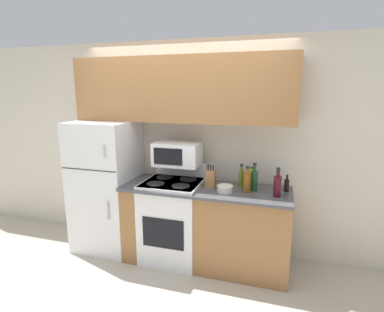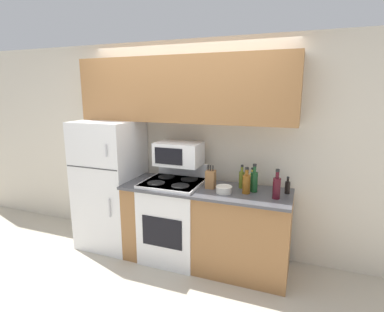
{
  "view_description": "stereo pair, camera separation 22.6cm",
  "coord_description": "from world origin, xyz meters",
  "px_view_note": "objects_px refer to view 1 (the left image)",
  "views": [
    {
      "loc": [
        1.14,
        -2.77,
        1.95
      ],
      "look_at": [
        0.21,
        0.28,
        1.26
      ],
      "focal_mm": 28.0,
      "sensor_mm": 36.0,
      "label": 1
    },
    {
      "loc": [
        1.35,
        -2.7,
        1.95
      ],
      "look_at": [
        0.21,
        0.28,
        1.26
      ],
      "focal_mm": 28.0,
      "sensor_mm": 36.0,
      "label": 2
    }
  ],
  "objects_px": {
    "stove": "(173,219)",
    "bottle_wine_red": "(277,185)",
    "bottle_cooking_spray": "(251,178)",
    "bowl": "(225,188)",
    "bottle_whiskey": "(247,182)",
    "bottle_olive_oil": "(241,178)",
    "bottle_soy_sauce": "(287,185)",
    "bottle_wine_green": "(254,180)",
    "microwave": "(177,154)",
    "knife_block": "(211,179)",
    "refrigerator": "(107,186)"
  },
  "relations": [
    {
      "from": "bottle_whiskey",
      "to": "bottle_cooking_spray",
      "type": "bearing_deg",
      "value": 85.07
    },
    {
      "from": "knife_block",
      "to": "microwave",
      "type": "bearing_deg",
      "value": 164.71
    },
    {
      "from": "bottle_soy_sauce",
      "to": "bottle_whiskey",
      "type": "bearing_deg",
      "value": -159.62
    },
    {
      "from": "refrigerator",
      "to": "bottle_soy_sauce",
      "type": "bearing_deg",
      "value": 2.01
    },
    {
      "from": "microwave",
      "to": "bottle_whiskey",
      "type": "distance_m",
      "value": 0.87
    },
    {
      "from": "bowl",
      "to": "bottle_cooking_spray",
      "type": "relative_size",
      "value": 0.79
    },
    {
      "from": "bottle_cooking_spray",
      "to": "bottle_wine_red",
      "type": "xyz_separation_m",
      "value": [
        0.29,
        -0.28,
        0.03
      ]
    },
    {
      "from": "stove",
      "to": "bottle_cooking_spray",
      "type": "height_order",
      "value": "bottle_cooking_spray"
    },
    {
      "from": "bowl",
      "to": "bottle_cooking_spray",
      "type": "xyz_separation_m",
      "value": [
        0.24,
        0.3,
        0.05
      ]
    },
    {
      "from": "microwave",
      "to": "bottle_wine_green",
      "type": "relative_size",
      "value": 1.75
    },
    {
      "from": "refrigerator",
      "to": "bottle_soy_sauce",
      "type": "xyz_separation_m",
      "value": [
        2.14,
        0.08,
        0.18
      ]
    },
    {
      "from": "bottle_soy_sauce",
      "to": "stove",
      "type": "bearing_deg",
      "value": -174.41
    },
    {
      "from": "bottle_cooking_spray",
      "to": "bottle_wine_red",
      "type": "bearing_deg",
      "value": -44.15
    },
    {
      "from": "refrigerator",
      "to": "bowl",
      "type": "distance_m",
      "value": 1.54
    },
    {
      "from": "bottle_wine_red",
      "to": "bottle_whiskey",
      "type": "bearing_deg",
      "value": 171.05
    },
    {
      "from": "microwave",
      "to": "bottle_wine_red",
      "type": "distance_m",
      "value": 1.17
    },
    {
      "from": "bottle_soy_sauce",
      "to": "bottle_wine_red",
      "type": "bearing_deg",
      "value": -115.27
    },
    {
      "from": "microwave",
      "to": "bottle_olive_oil",
      "type": "bearing_deg",
      "value": 0.49
    },
    {
      "from": "bowl",
      "to": "bottle_wine_green",
      "type": "bearing_deg",
      "value": 28.2
    },
    {
      "from": "bottle_cooking_spray",
      "to": "microwave",
      "type": "bearing_deg",
      "value": -174.92
    },
    {
      "from": "bottle_whiskey",
      "to": "microwave",
      "type": "bearing_deg",
      "value": 169.4
    },
    {
      "from": "bottle_cooking_spray",
      "to": "bottle_wine_green",
      "type": "bearing_deg",
      "value": -72.69
    },
    {
      "from": "microwave",
      "to": "knife_block",
      "type": "bearing_deg",
      "value": -15.29
    },
    {
      "from": "knife_block",
      "to": "bottle_whiskey",
      "type": "distance_m",
      "value": 0.4
    },
    {
      "from": "bottle_wine_green",
      "to": "bottle_olive_oil",
      "type": "relative_size",
      "value": 1.15
    },
    {
      "from": "bottle_wine_green",
      "to": "bottle_cooking_spray",
      "type": "height_order",
      "value": "bottle_wine_green"
    },
    {
      "from": "refrigerator",
      "to": "bottle_wine_red",
      "type": "xyz_separation_m",
      "value": [
        2.05,
        -0.12,
        0.23
      ]
    },
    {
      "from": "refrigerator",
      "to": "bottle_soy_sauce",
      "type": "distance_m",
      "value": 2.15
    },
    {
      "from": "stove",
      "to": "refrigerator",
      "type": "bearing_deg",
      "value": 177.02
    },
    {
      "from": "knife_block",
      "to": "bottle_cooking_spray",
      "type": "xyz_separation_m",
      "value": [
        0.42,
        0.19,
        -0.02
      ]
    },
    {
      "from": "stove",
      "to": "bottle_wine_red",
      "type": "distance_m",
      "value": 1.28
    },
    {
      "from": "refrigerator",
      "to": "stove",
      "type": "distance_m",
      "value": 0.95
    },
    {
      "from": "bottle_cooking_spray",
      "to": "bowl",
      "type": "bearing_deg",
      "value": -129.02
    },
    {
      "from": "bottle_whiskey",
      "to": "bottle_wine_red",
      "type": "height_order",
      "value": "bottle_wine_red"
    },
    {
      "from": "bottle_wine_red",
      "to": "bottle_olive_oil",
      "type": "xyz_separation_m",
      "value": [
        -0.39,
        0.21,
        -0.02
      ]
    },
    {
      "from": "bowl",
      "to": "bottle_wine_red",
      "type": "relative_size",
      "value": 0.58
    },
    {
      "from": "stove",
      "to": "bottle_olive_oil",
      "type": "xyz_separation_m",
      "value": [
        0.76,
        0.13,
        0.53
      ]
    },
    {
      "from": "refrigerator",
      "to": "bottle_cooking_spray",
      "type": "height_order",
      "value": "refrigerator"
    },
    {
      "from": "microwave",
      "to": "bottle_wine_red",
      "type": "bearing_deg",
      "value": -10.16
    },
    {
      "from": "knife_block",
      "to": "bowl",
      "type": "height_order",
      "value": "knife_block"
    },
    {
      "from": "bottle_olive_oil",
      "to": "bottle_whiskey",
      "type": "bearing_deg",
      "value": -63.02
    },
    {
      "from": "bottle_wine_red",
      "to": "bottle_olive_oil",
      "type": "distance_m",
      "value": 0.44
    },
    {
      "from": "bottle_whiskey",
      "to": "bottle_soy_sauce",
      "type": "relative_size",
      "value": 1.56
    },
    {
      "from": "bottle_whiskey",
      "to": "bowl",
      "type": "bearing_deg",
      "value": -163.32
    },
    {
      "from": "bottle_wine_green",
      "to": "bottle_soy_sauce",
      "type": "bearing_deg",
      "value": 10.45
    },
    {
      "from": "bottle_whiskey",
      "to": "bottle_wine_red",
      "type": "xyz_separation_m",
      "value": [
        0.31,
        -0.05,
        0.01
      ]
    },
    {
      "from": "bottle_olive_oil",
      "to": "bottle_soy_sauce",
      "type": "distance_m",
      "value": 0.48
    },
    {
      "from": "bottle_wine_green",
      "to": "bottle_cooking_spray",
      "type": "xyz_separation_m",
      "value": [
        -0.04,
        0.14,
        -0.03
      ]
    },
    {
      "from": "bottle_olive_oil",
      "to": "refrigerator",
      "type": "bearing_deg",
      "value": -176.97
    },
    {
      "from": "stove",
      "to": "bottle_wine_green",
      "type": "height_order",
      "value": "bottle_wine_green"
    }
  ]
}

